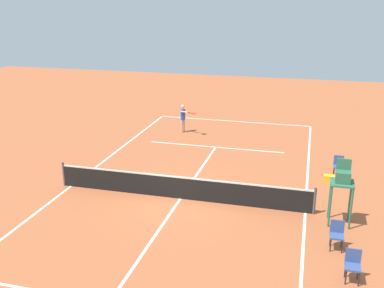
{
  "coord_description": "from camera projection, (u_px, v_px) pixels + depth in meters",
  "views": [
    {
      "loc": [
        -4.76,
        15.99,
        7.79
      ],
      "look_at": [
        0.76,
        -4.65,
        0.8
      ],
      "focal_mm": 42.17,
      "sensor_mm": 36.0,
      "label": 1
    }
  ],
  "objects": [
    {
      "name": "tennis_ball",
      "position": [
        196.0,
        138.0,
        25.94
      ],
      "size": [
        0.07,
        0.07,
        0.07
      ],
      "primitive_type": "sphere",
      "color": "#CCE033",
      "rests_on": "ground"
    },
    {
      "name": "court_lines",
      "position": [
        180.0,
        199.0,
        18.27
      ],
      "size": [
        9.96,
        24.88,
        0.01
      ],
      "color": "white",
      "rests_on": "ground"
    },
    {
      "name": "courtside_chair_far",
      "position": [
        337.0,
        234.0,
        14.5
      ],
      "size": [
        0.44,
        0.46,
        0.95
      ],
      "color": "#262626",
      "rests_on": "ground"
    },
    {
      "name": "umpire_chair",
      "position": [
        342.0,
        182.0,
        15.8
      ],
      "size": [
        0.8,
        0.8,
        2.41
      ],
      "color": "#2D6B4C",
      "rests_on": "ground"
    },
    {
      "name": "ground_plane",
      "position": [
        180.0,
        199.0,
        18.27
      ],
      "size": [
        60.0,
        60.0,
        0.0
      ],
      "primitive_type": "plane",
      "color": "#AD5933"
    },
    {
      "name": "courtside_chair_near",
      "position": [
        353.0,
        264.0,
        12.85
      ],
      "size": [
        0.44,
        0.46,
        0.95
      ],
      "color": "#262626",
      "rests_on": "ground"
    },
    {
      "name": "player_serving",
      "position": [
        183.0,
        116.0,
        26.93
      ],
      "size": [
        1.16,
        0.95,
        1.69
      ],
      "rotation": [
        0.0,
        0.0,
        1.17
      ],
      "color": "#D8A884",
      "rests_on": "ground"
    },
    {
      "name": "courtside_chair_mid",
      "position": [
        338.0,
        165.0,
        20.41
      ],
      "size": [
        0.44,
        0.46,
        0.95
      ],
      "color": "#262626",
      "rests_on": "ground"
    },
    {
      "name": "tennis_net",
      "position": [
        180.0,
        187.0,
        18.12
      ],
      "size": [
        10.56,
        0.1,
        1.07
      ],
      "color": "#4C4C51",
      "rests_on": "ground"
    },
    {
      "name": "equipment_bag",
      "position": [
        332.0,
        179.0,
        19.88
      ],
      "size": [
        0.76,
        0.32,
        0.3
      ],
      "primitive_type": "cube",
      "color": "yellow",
      "rests_on": "ground"
    }
  ]
}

